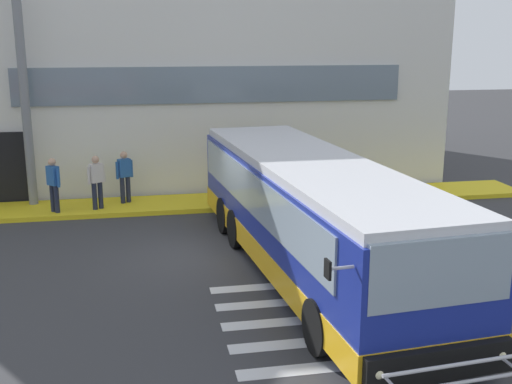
{
  "coord_description": "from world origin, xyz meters",
  "views": [
    {
      "loc": [
        -1.62,
        -15.15,
        5.37
      ],
      "look_at": [
        1.32,
        0.24,
        1.5
      ],
      "focal_mm": 44.37,
      "sensor_mm": 36.0,
      "label": 1
    }
  ],
  "objects_px": {
    "passenger_by_doorway": "(97,180)",
    "bus_main_foreground": "(310,218)",
    "passenger_near_column": "(53,182)",
    "safety_bollard_yellow": "(314,196)",
    "entry_support_column": "(25,98)",
    "passenger_at_curb_edge": "(125,174)"
  },
  "relations": [
    {
      "from": "passenger_by_doorway",
      "to": "bus_main_foreground",
      "type": "bearing_deg",
      "value": -50.51
    },
    {
      "from": "passenger_near_column",
      "to": "safety_bollard_yellow",
      "type": "relative_size",
      "value": 1.86
    },
    {
      "from": "entry_support_column",
      "to": "passenger_by_doorway",
      "type": "height_order",
      "value": "entry_support_column"
    },
    {
      "from": "passenger_near_column",
      "to": "passenger_by_doorway",
      "type": "relative_size",
      "value": 1.0
    },
    {
      "from": "passenger_near_column",
      "to": "passenger_by_doorway",
      "type": "height_order",
      "value": "same"
    },
    {
      "from": "entry_support_column",
      "to": "passenger_near_column",
      "type": "distance_m",
      "value": 2.81
    },
    {
      "from": "bus_main_foreground",
      "to": "passenger_near_column",
      "type": "relative_size",
      "value": 6.93
    },
    {
      "from": "entry_support_column",
      "to": "passenger_at_curb_edge",
      "type": "height_order",
      "value": "entry_support_column"
    },
    {
      "from": "safety_bollard_yellow",
      "to": "passenger_near_column",
      "type": "bearing_deg",
      "value": 175.35
    },
    {
      "from": "passenger_by_doorway",
      "to": "safety_bollard_yellow",
      "type": "relative_size",
      "value": 1.86
    },
    {
      "from": "passenger_near_column",
      "to": "safety_bollard_yellow",
      "type": "bearing_deg",
      "value": -4.65
    },
    {
      "from": "entry_support_column",
      "to": "passenger_near_column",
      "type": "xyz_separation_m",
      "value": [
        0.8,
        -1.15,
        -2.43
      ]
    },
    {
      "from": "passenger_at_curb_edge",
      "to": "passenger_near_column",
      "type": "bearing_deg",
      "value": -160.24
    },
    {
      "from": "passenger_by_doorway",
      "to": "passenger_at_curb_edge",
      "type": "xyz_separation_m",
      "value": [
        0.84,
        0.62,
        0.0
      ]
    },
    {
      "from": "passenger_near_column",
      "to": "passenger_at_curb_edge",
      "type": "relative_size",
      "value": 1.0
    },
    {
      "from": "passenger_near_column",
      "to": "passenger_at_curb_edge",
      "type": "distance_m",
      "value": 2.23
    },
    {
      "from": "entry_support_column",
      "to": "passenger_near_column",
      "type": "height_order",
      "value": "entry_support_column"
    },
    {
      "from": "bus_main_foreground",
      "to": "safety_bollard_yellow",
      "type": "relative_size",
      "value": 12.89
    },
    {
      "from": "passenger_by_doorway",
      "to": "passenger_at_curb_edge",
      "type": "bearing_deg",
      "value": 36.24
    },
    {
      "from": "passenger_near_column",
      "to": "passenger_by_doorway",
      "type": "xyz_separation_m",
      "value": [
        1.26,
        0.14,
        0.0
      ]
    },
    {
      "from": "bus_main_foreground",
      "to": "passenger_by_doorway",
      "type": "distance_m",
      "value": 8.0
    },
    {
      "from": "entry_support_column",
      "to": "passenger_near_column",
      "type": "bearing_deg",
      "value": -55.19
    }
  ]
}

